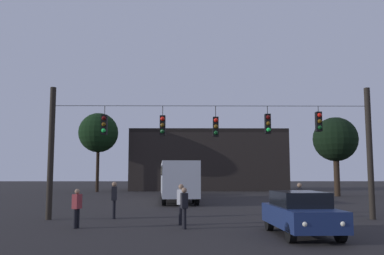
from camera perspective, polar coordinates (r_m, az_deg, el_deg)
ground_plane at (r=31.88m, az=1.45°, el=-10.19°), size 168.00×168.00×0.00m
overhead_signal_span at (r=19.91m, az=2.75°, el=-2.08°), size 15.53×0.44×6.30m
city_bus at (r=32.59m, az=-1.99°, el=-6.82°), size 3.30×11.15×3.00m
car_near_right at (r=15.28m, az=14.68°, el=-11.22°), size 1.99×4.40×1.52m
car_far_left at (r=41.44m, az=-1.70°, el=-8.19°), size 2.25×4.47×1.52m
pedestrian_crossing_left at (r=21.32m, az=14.57°, el=-9.34°), size 0.31×0.40×1.69m
pedestrian_crossing_center at (r=17.38m, az=-15.52°, el=-10.36°), size 0.35×0.42×1.54m
pedestrian_crossing_right at (r=20.55m, az=-10.63°, el=-9.43°), size 0.27×0.38×1.76m
pedestrian_near_bus at (r=17.89m, az=-1.51°, el=-10.12°), size 0.36×0.42×1.71m
pedestrian_trailing at (r=16.60m, az=-1.08°, el=-10.66°), size 0.31×0.40×1.60m
corner_building at (r=54.89m, az=2.16°, el=-4.55°), size 19.72×8.15×7.68m
tree_left_silhouette at (r=50.72m, az=-12.71°, el=-0.73°), size 4.69×4.69×9.34m
tree_behind_building at (r=42.26m, az=19.08°, el=-1.60°), size 4.24×4.24×7.55m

